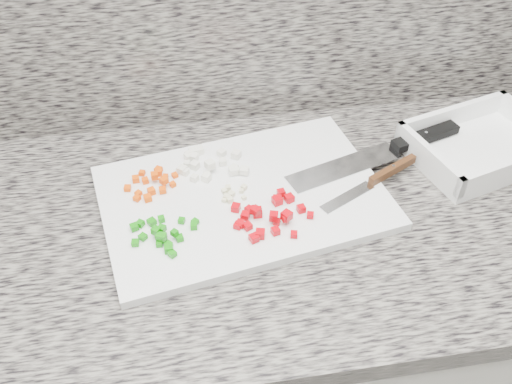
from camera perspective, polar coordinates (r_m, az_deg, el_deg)
The scene contains 11 objects.
cabinet at distance 1.37m, azimuth -1.13°, elevation -16.29°, with size 3.92×0.62×0.86m, color silver.
countertop at distance 1.01m, azimuth -1.48°, elevation -3.15°, with size 3.96×0.64×0.04m, color slate.
cutting_board at distance 1.02m, azimuth -1.29°, elevation -0.53°, with size 0.49×0.33×0.02m, color white.
carrot_pile at distance 1.04m, azimuth -10.35°, elevation 0.94°, with size 0.10×0.09×0.02m.
onion_pile at distance 1.07m, azimuth -4.91°, elevation 2.99°, with size 0.13×0.10×0.03m.
green_pepper_pile at distance 0.95m, azimuth -9.38°, elevation -4.16°, with size 0.12×0.09×0.02m.
red_pepper_pile at distance 0.97m, azimuth 1.27°, elevation -2.20°, with size 0.14×0.12×0.03m.
garlic_pile at distance 1.01m, azimuth -2.48°, elevation -0.19°, with size 0.05×0.04×0.01m.
chef_knife at distance 1.14m, azimuth 14.05°, elevation 4.43°, with size 0.37×0.15×0.02m.
paring_knife at distance 1.06m, azimuth 12.43°, elevation 1.53°, with size 0.21×0.12×0.02m.
tray at distance 1.20m, azimuth 21.51°, elevation 4.23°, with size 0.31×0.26×0.06m.
Camera 1 is at (-0.09, 0.74, 1.61)m, focal length 40.00 mm.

